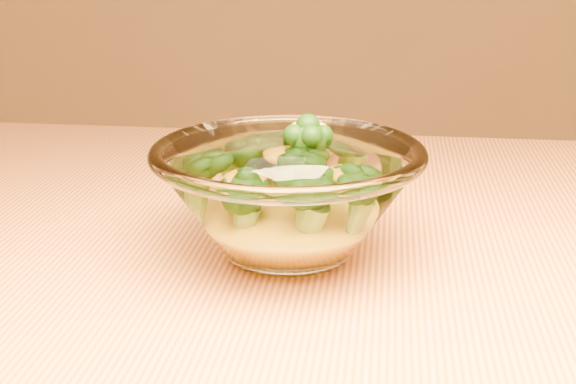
% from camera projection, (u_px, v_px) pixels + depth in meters
% --- Properties ---
extents(glass_bowl, '(0.20, 0.20, 0.09)m').
position_uv_depth(glass_bowl, '(288.00, 198.00, 0.59)').
color(glass_bowl, white).
rests_on(glass_bowl, table).
extents(cheese_sauce, '(0.11, 0.11, 0.03)m').
position_uv_depth(cheese_sauce, '(288.00, 222.00, 0.59)').
color(cheese_sauce, yellow).
rests_on(cheese_sauce, glass_bowl).
extents(broccoli_heap, '(0.13, 0.13, 0.07)m').
position_uv_depth(broccoli_heap, '(286.00, 177.00, 0.59)').
color(broccoli_heap, black).
rests_on(broccoli_heap, cheese_sauce).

